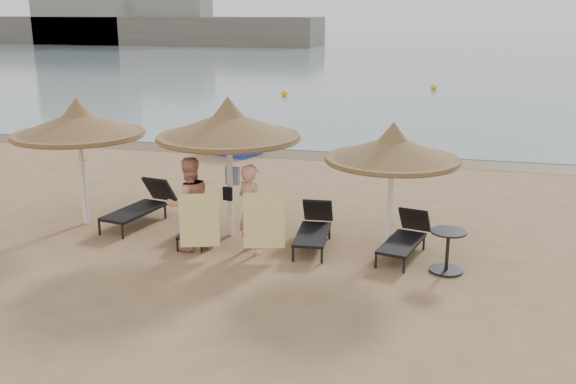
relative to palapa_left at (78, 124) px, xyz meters
name	(u,v)px	position (x,y,z in m)	size (l,w,h in m)	color
ground	(243,253)	(4.14, -0.91, -2.33)	(160.00, 160.00, 0.00)	#9B754D
sea	(428,47)	(4.14, 79.09, -2.32)	(200.00, 140.00, 0.03)	slate
wet_sand_strip	(330,156)	(4.14, 8.49, -2.33)	(200.00, 1.60, 0.01)	brown
far_shore	(248,25)	(-20.96, 76.91, 0.58)	(150.00, 54.80, 12.00)	#6B5F4F
palapa_left	(78,124)	(0.00, 0.00, 0.00)	(2.96, 2.96, 2.93)	white
palapa_center	(228,126)	(3.54, 0.07, 0.10)	(3.09, 3.09, 3.06)	white
palapa_right	(393,149)	(7.00, -0.02, -0.20)	(2.71, 2.71, 2.68)	white
lounger_far_left	(142,205)	(1.24, 0.40, -1.91)	(1.05, 2.19, 0.94)	black
lounger_near_left	(199,222)	(2.92, -0.24, -2.00)	(0.80, 1.74, 0.75)	black
lounger_near_right	(314,227)	(5.44, -0.06, -1.95)	(0.79, 1.95, 0.85)	black
lounger_far_right	(406,236)	(7.35, -0.12, -1.96)	(0.99, 1.94, 0.83)	black
side_table	(447,253)	(8.18, -0.86, -1.95)	(0.67, 0.67, 0.81)	black
person_left	(189,197)	(3.03, -0.97, -1.20)	(1.04, 0.68, 2.27)	tan
person_right	(251,202)	(4.30, -0.83, -1.25)	(0.99, 0.64, 2.16)	tan
towel_left	(199,221)	(3.38, -1.32, -1.57)	(0.75, 0.30, 1.11)	yellow
towel_right	(264,221)	(4.65, -1.08, -1.54)	(0.80, 0.23, 1.14)	yellow
bag_patterned	(233,176)	(3.54, 0.25, -1.03)	(0.32, 0.14, 0.40)	silver
bag_dark	(228,194)	(3.54, -0.09, -1.34)	(0.22, 0.10, 0.29)	black
pedal_boat	(230,144)	(0.70, 8.05, -2.01)	(2.17, 1.73, 0.88)	#1B339D
buoy_left	(285,93)	(-1.42, 23.39, -2.14)	(0.39, 0.39, 0.39)	yellow
buoy_mid	(434,87)	(6.82, 28.85, -2.14)	(0.38, 0.38, 0.38)	yellow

